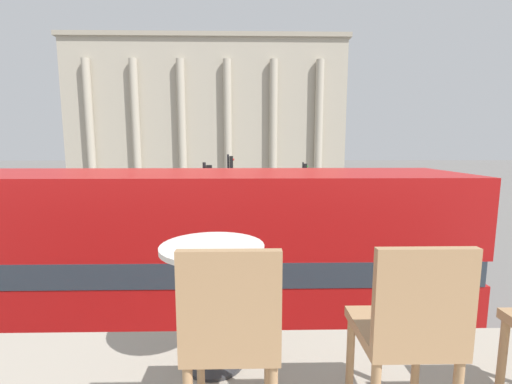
{
  "coord_description": "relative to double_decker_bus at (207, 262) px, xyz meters",
  "views": [
    {
      "loc": [
        0.95,
        -2.25,
        4.73
      ],
      "look_at": [
        1.3,
        15.74,
        2.22
      ],
      "focal_mm": 24.0,
      "sensor_mm": 36.0,
      "label": 1
    }
  ],
  "objects": [
    {
      "name": "cafe_chair_0",
      "position": [
        0.8,
        -5.38,
        1.6
      ],
      "size": [
        0.4,
        0.4,
        0.91
      ],
      "rotation": [
        0.0,
        0.0,
        0.13
      ],
      "color": "#A87F56",
      "rests_on": "cafe_floor_slab"
    },
    {
      "name": "traffic_light_mid",
      "position": [
        -0.28,
        13.05,
        0.36
      ],
      "size": [
        0.42,
        0.24,
        4.17
      ],
      "color": "black",
      "rests_on": "ground_plane"
    },
    {
      "name": "traffic_light_near",
      "position": [
        -0.73,
        5.98,
        0.31
      ],
      "size": [
        0.42,
        0.24,
        4.07
      ],
      "color": "black",
      "rests_on": "ground_plane"
    },
    {
      "name": "pedestrian_olive",
      "position": [
        7.41,
        17.29,
        -1.34
      ],
      "size": [
        0.32,
        0.32,
        1.73
      ],
      "rotation": [
        0.0,
        0.0,
        4.9
      ],
      "color": "#282B33",
      "rests_on": "ground_plane"
    },
    {
      "name": "traffic_light_far",
      "position": [
        4.87,
        18.12,
        -0.08
      ],
      "size": [
        0.42,
        0.24,
        3.44
      ],
      "color": "black",
      "rests_on": "ground_plane"
    },
    {
      "name": "pedestrian_red",
      "position": [
        3.54,
        22.79,
        -1.38
      ],
      "size": [
        0.32,
        0.32,
        1.68
      ],
      "rotation": [
        0.0,
        0.0,
        5.9
      ],
      "color": "#282B33",
      "rests_on": "ground_plane"
    },
    {
      "name": "double_decker_bus",
      "position": [
        0.0,
        0.0,
        0.0
      ],
      "size": [
        10.02,
        2.68,
        4.19
      ],
      "rotation": [
        0.0,
        0.0,
        -0.06
      ],
      "color": "black",
      "rests_on": "ground_plane"
    },
    {
      "name": "pedestrian_grey",
      "position": [
        8.55,
        5.8,
        -1.42
      ],
      "size": [
        0.32,
        0.32,
        1.61
      ],
      "rotation": [
        0.0,
        0.0,
        1.96
      ],
      "color": "#282B33",
      "rests_on": "ground_plane"
    },
    {
      "name": "cafe_chair_1",
      "position": [
        1.56,
        -5.37,
        1.6
      ],
      "size": [
        0.4,
        0.4,
        0.91
      ],
      "rotation": [
        0.0,
        0.0,
        0.03
      ],
      "color": "#A87F56",
      "rests_on": "cafe_floor_slab"
    },
    {
      "name": "plaza_building_left",
      "position": [
        -4.13,
        39.43,
        6.16
      ],
      "size": [
        32.78,
        14.31,
        16.99
      ],
      "color": "#B2A893",
      "rests_on": "ground_plane"
    },
    {
      "name": "cafe_dining_table",
      "position": [
        0.66,
        -4.83,
        1.62
      ],
      "size": [
        0.6,
        0.6,
        0.73
      ],
      "color": "#2D2D30",
      "rests_on": "cafe_floor_slab"
    }
  ]
}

